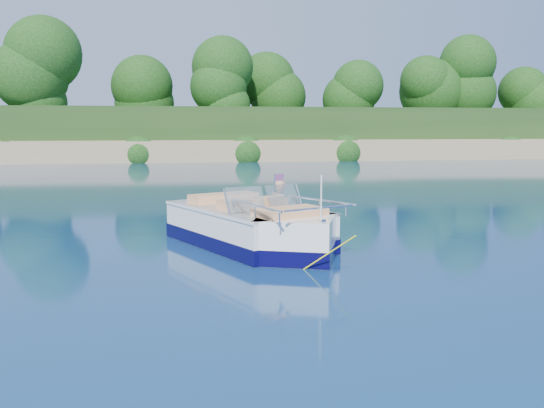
{
  "coord_description": "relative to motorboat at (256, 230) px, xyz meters",
  "views": [
    {
      "loc": [
        -3.58,
        -8.5,
        2.56
      ],
      "look_at": [
        -1.36,
        4.51,
        0.85
      ],
      "focal_mm": 40.0,
      "sensor_mm": 36.0,
      "label": 1
    }
  ],
  "objects": [
    {
      "name": "shoreline",
      "position": [
        1.79,
        59.84,
        0.61
      ],
      "size": [
        170.0,
        59.0,
        6.0
      ],
      "color": "#967D57",
      "rests_on": "ground"
    },
    {
      "name": "ground",
      "position": [
        1.79,
        -3.93,
        -0.37
      ],
      "size": [
        160.0,
        160.0,
        0.0
      ],
      "primitive_type": "plane",
      "color": "#0A1947",
      "rests_on": "ground"
    },
    {
      "name": "treeline",
      "position": [
        1.83,
        37.08,
        5.18
      ],
      "size": [
        150.0,
        7.12,
        8.19
      ],
      "color": "#301D10",
      "rests_on": "ground"
    },
    {
      "name": "tow_tube",
      "position": [
        0.99,
        2.18,
        -0.27
      ],
      "size": [
        1.97,
        1.97,
        0.4
      ],
      "rotation": [
        0.0,
        0.0,
        0.38
      ],
      "color": "#FFF80D",
      "rests_on": "ground"
    },
    {
      "name": "boy",
      "position": [
        0.84,
        2.18,
        -0.37
      ],
      "size": [
        0.8,
        0.94,
        1.71
      ],
      "primitive_type": "imported",
      "rotation": [
        0.0,
        -0.17,
        2.15
      ],
      "color": "tan",
      "rests_on": "ground"
    },
    {
      "name": "motorboat",
      "position": [
        0.0,
        0.0,
        0.0
      ],
      "size": [
        3.5,
        5.35,
        1.91
      ],
      "rotation": [
        0.0,
        0.0,
        0.42
      ],
      "color": "white",
      "rests_on": "ground"
    }
  ]
}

